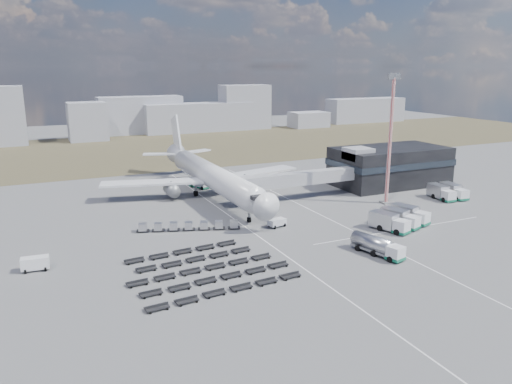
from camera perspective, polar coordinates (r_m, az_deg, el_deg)
name	(u,v)px	position (r m, az deg, el deg)	size (l,w,h in m)	color
ground	(268,235)	(94.34, 1.44, -4.95)	(420.00, 420.00, 0.00)	#565659
grass_strip	(142,149)	(196.41, -12.92, 4.76)	(420.00, 90.00, 0.01)	#49402C
lane_markings	(305,224)	(101.27, 5.66, -3.67)	(47.12, 110.00, 0.01)	silver
terminal	(389,165)	(138.07, 15.00, 2.98)	(30.40, 16.40, 11.00)	black
jet_bridge	(291,180)	(117.48, 4.02, 1.43)	(30.30, 3.80, 7.05)	#939399
airliner	(210,175)	(121.75, -5.29, 1.97)	(51.59, 64.53, 17.62)	silver
skyline	(101,118)	(232.83, -17.34, 8.11)	(317.59, 26.94, 23.42)	#9698A4
fuel_tanker	(377,246)	(86.75, 13.69, -6.01)	(4.79, 10.08, 3.16)	silver
pushback_tug	(277,223)	(99.06, 2.40, -3.55)	(3.51, 1.97, 1.56)	silver
utility_van	(35,264)	(85.44, -23.92, -7.52)	(4.10, 1.85, 2.20)	silver
catering_truck	(199,183)	(131.02, -6.50, 1.01)	(4.21, 5.92, 2.51)	silver
service_trucks_near	(400,218)	(102.77, 16.11, -2.90)	(12.39, 10.81, 3.17)	silver
service_trucks_far	(448,192)	(128.11, 21.06, 0.02)	(7.04, 8.19, 3.09)	silver
uld_row	(189,226)	(97.53, -7.70, -3.86)	(19.32, 7.72, 1.54)	black
baggage_dollies	(204,269)	(78.50, -5.94, -8.79)	(25.72, 20.84, 0.75)	black
floodlight_mast	(390,140)	(117.01, 15.07, 5.77)	(2.81, 2.28, 29.52)	#AA1E1B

